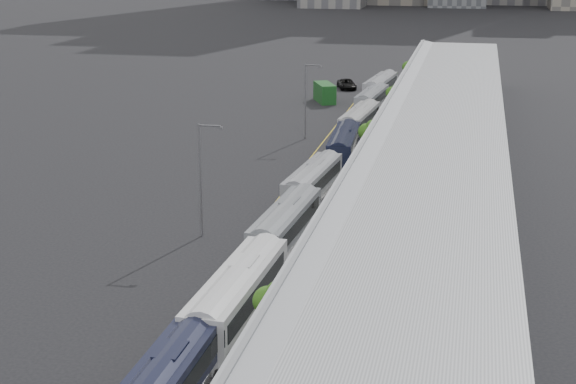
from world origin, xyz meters
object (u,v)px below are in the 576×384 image
(bus_7, at_px, (372,103))
(street_lamp_near, at_px, (202,173))
(bus_8, at_px, (380,90))
(bus_3, at_px, (286,232))
(bus_6, at_px, (359,125))
(bus_5, at_px, (344,150))
(suv, at_px, (347,84))
(shipping_container, at_px, (325,93))
(street_lamp_far, at_px, (307,96))
(bus_4, at_px, (313,187))
(bus_2, at_px, (238,304))

(bus_7, bearing_deg, street_lamp_near, -92.47)
(bus_8, bearing_deg, bus_3, -84.10)
(bus_6, bearing_deg, bus_5, -84.67)
(suv, bearing_deg, bus_7, -90.06)
(bus_3, bearing_deg, bus_7, 93.55)
(bus_7, height_order, shipping_container, bus_7)
(bus_3, xyz_separation_m, bus_5, (0.30, 28.19, -0.02))
(suv, bearing_deg, shipping_container, -114.59)
(bus_7, relative_size, bus_8, 0.92)
(bus_6, xyz_separation_m, street_lamp_far, (-6.16, -2.18, 3.68))
(bus_6, relative_size, street_lamp_far, 1.41)
(bus_8, distance_m, shipping_container, 8.44)
(bus_4, height_order, bus_5, bus_5)
(bus_4, xyz_separation_m, suv, (-6.32, 64.00, -0.76))
(street_lamp_near, distance_m, street_lamp_far, 37.59)
(bus_6, bearing_deg, shipping_container, 114.69)
(bus_2, xyz_separation_m, bus_5, (0.13, 42.97, -0.16))
(bus_2, distance_m, bus_3, 14.79)
(bus_5, distance_m, suv, 49.44)
(bus_8, bearing_deg, bus_2, -83.99)
(bus_6, distance_m, street_lamp_near, 40.63)
(bus_3, distance_m, bus_7, 56.98)
(bus_2, bearing_deg, street_lamp_far, 98.48)
(bus_6, distance_m, shipping_container, 24.37)
(bus_5, bearing_deg, bus_8, 87.37)
(bus_6, bearing_deg, bus_4, -86.15)
(bus_6, distance_m, suv, 36.08)
(bus_7, relative_size, street_lamp_far, 1.35)
(bus_6, height_order, suv, bus_6)
(bus_7, distance_m, bus_8, 10.32)
(bus_4, distance_m, street_lamp_far, 27.26)
(shipping_container, distance_m, suv, 12.61)
(shipping_container, bearing_deg, bus_2, -107.47)
(bus_6, xyz_separation_m, street_lamp_near, (-7.47, -39.75, 3.84))
(bus_8, bearing_deg, street_lamp_near, -90.47)
(bus_5, xyz_separation_m, shipping_container, (-8.41, 36.44, -0.17))
(bus_2, xyz_separation_m, bus_8, (-0.27, 82.08, -0.11))
(bus_8, xyz_separation_m, street_lamp_near, (-7.20, -65.33, 3.78))
(street_lamp_near, distance_m, shipping_container, 62.79)
(bus_4, bearing_deg, shipping_container, 103.50)
(bus_3, bearing_deg, bus_2, -85.92)
(street_lamp_near, relative_size, suv, 1.68)
(street_lamp_far, distance_m, suv, 37.87)
(bus_3, height_order, bus_5, bus_3)
(bus_3, xyz_separation_m, suv, (-6.62, 77.14, -0.81))
(bus_7, xyz_separation_m, bus_8, (0.06, 10.32, 0.12))
(street_lamp_far, bearing_deg, bus_7, 71.56)
(bus_2, bearing_deg, street_lamp_near, 116.05)
(bus_2, xyz_separation_m, shipping_container, (-8.28, 79.42, -0.33))
(bus_8, distance_m, street_lamp_near, 65.83)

